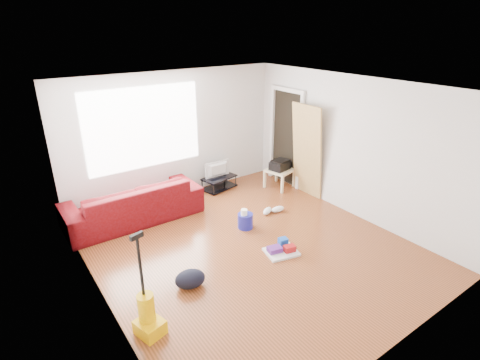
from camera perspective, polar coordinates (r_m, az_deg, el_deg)
room at (r=5.62m, az=1.31°, el=1.48°), size 4.51×5.01×2.51m
sofa at (r=7.10m, az=-15.66°, el=-5.78°), size 2.39×0.94×0.70m
tv_stand at (r=8.02m, az=-3.19°, el=-0.37°), size 0.79×0.55×0.27m
tv at (r=7.91m, az=-3.24°, el=1.58°), size 0.58×0.08×0.33m
side_table at (r=8.07m, az=6.06°, el=1.20°), size 0.61×0.61×0.41m
printer at (r=8.01m, az=6.11°, el=2.32°), size 0.46×0.39×0.21m
bucket at (r=6.58m, az=0.81°, el=-7.25°), size 0.30×0.30×0.26m
toilet_paper at (r=6.47m, az=0.62°, el=-5.97°), size 0.11×0.11×0.10m
cleaning_tray at (r=5.94m, az=6.34°, el=-10.47°), size 0.56×0.48×0.17m
backpack at (r=5.32m, az=-7.55°, el=-15.68°), size 0.47×0.40×0.23m
sneakers at (r=7.06m, az=4.98°, el=-4.59°), size 0.50×0.25×0.11m
vacuum at (r=4.62m, az=-13.85°, el=-19.42°), size 0.34×0.37×1.28m
door_panel at (r=7.93m, az=9.69°, el=-2.10°), size 0.23×0.75×1.88m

